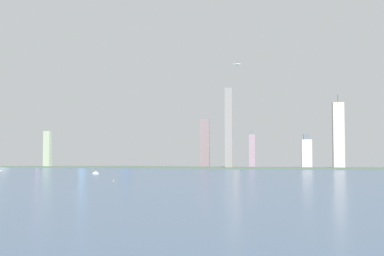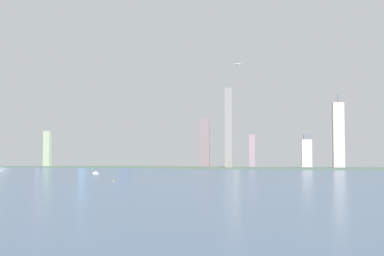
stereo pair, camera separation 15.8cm
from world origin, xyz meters
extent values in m
plane|color=#445975|center=(0.00, 0.00, 0.00)|extent=(6000.00, 6000.00, 0.00)
cube|color=#485C49|center=(0.00, 502.07, 1.16)|extent=(936.85, 48.71, 2.33)
cylinder|color=gray|center=(-318.26, 517.54, 114.87)|extent=(15.26, 15.26, 229.74)
ellipsoid|color=slate|center=(-318.26, 517.54, 229.74)|extent=(45.43, 45.43, 15.97)
torus|color=gray|center=(-318.26, 517.54, 224.15)|extent=(41.81, 41.81, 3.19)
cone|color=silver|center=(-318.26, 517.54, 279.08)|extent=(7.63, 7.63, 82.72)
cube|color=slate|center=(76.89, 550.84, 55.22)|extent=(20.95, 16.67, 110.43)
cube|color=#BAAFA9|center=(305.96, 559.36, 31.61)|extent=(22.80, 13.08, 63.22)
cube|color=#565D66|center=(305.96, 559.36, 69.02)|extent=(13.68, 7.85, 11.61)
cube|color=gray|center=(134.30, 507.32, 87.79)|extent=(16.00, 16.38, 175.59)
cube|color=#C1B2A5|center=(377.82, 573.95, 73.48)|extent=(24.61, 15.12, 146.96)
cylinder|color=#4C4C51|center=(377.82, 573.95, 155.86)|extent=(1.60, 1.60, 17.80)
cube|color=tan|center=(147.10, 586.59, 86.55)|extent=(15.16, 18.48, 173.10)
cube|color=#615955|center=(147.10, 586.59, 175.47)|extent=(9.10, 11.09, 4.74)
cube|color=#929F81|center=(-281.89, 498.76, 41.35)|extent=(15.01, 18.19, 82.70)
cube|color=gray|center=(184.20, 571.57, 37.46)|extent=(13.46, 26.72, 74.91)
cube|color=#556263|center=(184.20, 571.57, 79.57)|extent=(8.08, 16.03, 9.32)
cube|color=#7B9EBF|center=(-218.46, 552.05, 64.86)|extent=(14.08, 19.66, 129.73)
cube|color=#524F68|center=(-218.46, 552.05, 132.92)|extent=(8.45, 11.79, 6.39)
cube|color=slate|center=(-108.62, 543.52, 35.10)|extent=(18.72, 22.47, 70.20)
cube|color=white|center=(-80.35, 275.24, 1.17)|extent=(9.55, 3.12, 2.34)
cube|color=#9F99AE|center=(-80.35, 275.24, 3.67)|extent=(4.21, 2.16, 2.65)
cone|color=yellow|center=(2.27, 125.81, 1.15)|extent=(1.25, 1.25, 2.31)
cone|color=green|center=(-136.94, 406.56, 1.09)|extent=(1.71, 1.71, 2.17)
cone|color=green|center=(-4.94, 354.99, 0.77)|extent=(1.72, 1.72, 1.53)
cylinder|color=silver|center=(152.04, 545.84, 234.86)|extent=(5.62, 22.94, 2.47)
sphere|color=silver|center=(150.44, 557.14, 234.86)|extent=(2.47, 2.47, 2.47)
cube|color=silver|center=(152.04, 545.84, 235.97)|extent=(22.22, 6.01, 0.50)
cube|color=silver|center=(153.37, 536.34, 235.23)|extent=(7.92, 3.13, 0.40)
cube|color=#2D333D|center=(153.37, 536.34, 238.59)|extent=(0.78, 2.13, 5.00)
camera|label=1|loc=(193.65, -440.71, 47.29)|focal=40.52mm
camera|label=2|loc=(193.80, -440.69, 47.29)|focal=40.52mm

